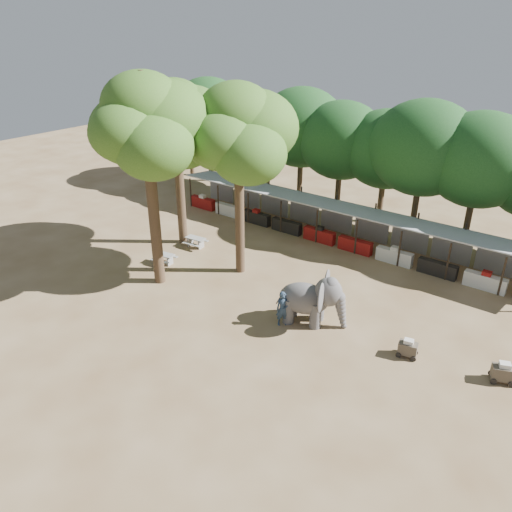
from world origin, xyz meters
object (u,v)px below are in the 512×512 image
Objects in this scene: yard_tree_left at (176,124)px; picnic_table_near at (164,257)px; elephant at (312,299)px; yard_tree_center at (147,126)px; yard_tree_back at (239,133)px; picnic_table_far at (196,241)px; cart_front at (408,348)px; handler at (283,309)px; cart_back at (503,372)px.

yard_tree_left is 7.12× the size of picnic_table_near.
yard_tree_center is at bearing 170.23° from elephant.
picnic_table_near is at bearing -151.59° from yard_tree_back.
yard_tree_back is (3.00, 4.00, -0.67)m from yard_tree_center.
cart_front is at bearing -15.92° from picnic_table_far.
yard_tree_center is 1.06× the size of yard_tree_back.
handler reaches higher than cart_front.
cart_back is at bearing 7.83° from yard_tree_center.
cart_front is at bearing -10.14° from yard_tree_left.
yard_tree_left is 5.92m from yard_tree_center.
elephant reaches higher than picnic_table_far.
cart_back is (21.85, -2.41, -7.71)m from yard_tree_left.
yard_tree_left reaches higher than cart_back.
picnic_table_near is (-11.15, 0.07, -0.95)m from elephant.
cart_back reaches higher than cart_front.
yard_tree_back is at bearing 53.14° from yard_tree_center.
cart_back is (9.11, 1.05, -0.90)m from elephant.
handler is (5.67, -3.55, -7.59)m from yard_tree_back.
cart_back is at bearing -7.39° from picnic_table_near.
yard_tree_center is at bearing 165.64° from cart_back.
yard_tree_center is 17.33m from cart_front.
yard_tree_back is 14.51m from cart_front.
yard_tree_center reaches higher than handler.
picnic_table_near is at bearing 160.84° from elephant.
cart_front is at bearing -35.08° from handler.
cart_front is (14.85, 1.81, -8.75)m from yard_tree_center.
yard_tree_left is 10.48× the size of cart_front.
elephant is (9.74, 1.55, -7.82)m from yard_tree_center.
handler is (8.67, 0.45, -8.26)m from yard_tree_center.
picnic_table_near is at bearing 168.60° from cart_front.
yard_tree_back is 7.34× the size of picnic_table_near.
handler is (11.67, -4.55, -7.25)m from yard_tree_left.
cart_back reaches higher than picnic_table_near.
yard_tree_center reaches higher than picnic_table_near.
cart_back is at bearing -0.97° from cart_front.
handler is 1.60× the size of cart_back.
yard_tree_back reaches higher than elephant.
yard_tree_center is at bearing 135.50° from handler.
elephant is at bearing -10.52° from picnic_table_near.
yard_tree_back is at bearing 157.45° from cart_front.
yard_tree_center is 8.02× the size of picnic_table_far.
yard_tree_left is 0.92× the size of yard_tree_center.
yard_tree_back is 3.03× the size of elephant.
elephant is at bearing 164.36° from cart_back.
yard_tree_back reaches higher than cart_front.
cart_front is at bearing -15.86° from elephant.
yard_tree_back is 9.55× the size of cart_back.
yard_tree_left reaches higher than handler.
picnic_table_far is at bearing -11.00° from yard_tree_left.
cart_back is at bearing -11.81° from picnic_table_far.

